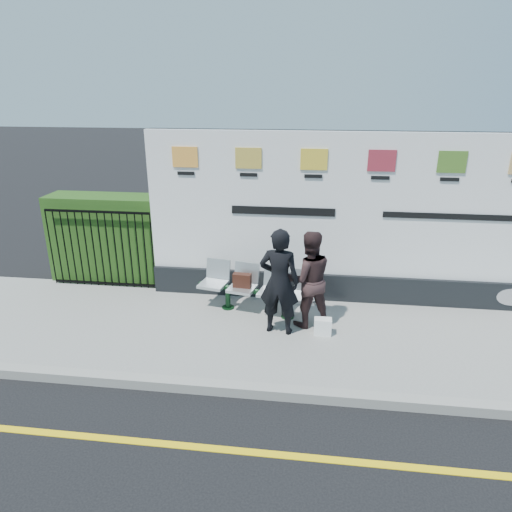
{
  "coord_description": "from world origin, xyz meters",
  "views": [
    {
      "loc": [
        -0.6,
        -3.93,
        3.81
      ],
      "look_at": [
        -1.46,
        2.87,
        1.25
      ],
      "focal_mm": 32.0,
      "sensor_mm": 36.0,
      "label": 1
    }
  ],
  "objects_px": {
    "bench": "(257,301)",
    "woman_right": "(308,279)",
    "woman_left": "(279,282)",
    "billboard": "(374,232)"
  },
  "relations": [
    {
      "from": "bench",
      "to": "woman_right",
      "type": "height_order",
      "value": "woman_right"
    },
    {
      "from": "woman_left",
      "to": "woman_right",
      "type": "bearing_deg",
      "value": -139.38
    },
    {
      "from": "bench",
      "to": "woman_left",
      "type": "relative_size",
      "value": 1.21
    },
    {
      "from": "billboard",
      "to": "woman_right",
      "type": "xyz_separation_m",
      "value": [
        -1.1,
        -1.05,
        -0.5
      ]
    },
    {
      "from": "woman_left",
      "to": "billboard",
      "type": "bearing_deg",
      "value": -131.67
    },
    {
      "from": "billboard",
      "to": "woman_left",
      "type": "xyz_separation_m",
      "value": [
        -1.55,
        -1.35,
        -0.44
      ]
    },
    {
      "from": "billboard",
      "to": "bench",
      "type": "relative_size",
      "value": 3.85
    },
    {
      "from": "billboard",
      "to": "woman_left",
      "type": "relative_size",
      "value": 4.65
    },
    {
      "from": "bench",
      "to": "woman_right",
      "type": "xyz_separation_m",
      "value": [
        0.86,
        -0.3,
        0.58
      ]
    },
    {
      "from": "billboard",
      "to": "woman_right",
      "type": "bearing_deg",
      "value": -136.35
    }
  ]
}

